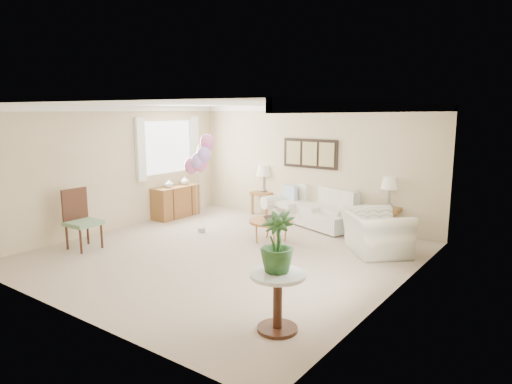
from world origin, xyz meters
TOP-DOWN VIEW (x-y plane):
  - ground_plane at (0.00, 0.00)m, footprint 6.00×6.00m
  - room_shell at (-0.11, 0.09)m, footprint 6.04×6.04m
  - wall_art_triptych at (0.00, 2.96)m, footprint 1.35×0.06m
  - sofa at (0.29, 2.83)m, footprint 2.54×1.51m
  - end_table_left at (-1.27, 2.98)m, footprint 0.51×0.46m
  - end_table_right at (1.84, 2.94)m, footprint 0.54×0.49m
  - lamp_left at (-1.27, 2.98)m, footprint 0.37×0.37m
  - lamp_right at (1.84, 2.94)m, footprint 0.34×0.34m
  - coffee_table at (0.23, 1.09)m, footprint 0.85×0.85m
  - decor_bowl at (0.24, 1.10)m, footprint 0.36×0.36m
  - armchair at (2.10, 1.62)m, footprint 1.52×1.52m
  - side_table at (2.30, -1.83)m, footprint 0.64×0.64m
  - potted_plant at (2.27, -1.80)m, footprint 0.40×0.40m
  - accent_chair at (-2.36, -1.27)m, footprint 0.56×0.56m
  - credenza at (-2.76, 1.50)m, footprint 0.46×1.20m
  - vase_white at (-2.74, 1.26)m, footprint 0.23×0.23m
  - vase_sage at (-2.74, 1.79)m, footprint 0.23×0.23m
  - balloon_cluster at (-1.30, 0.82)m, footprint 0.60×0.51m

SIDE VIEW (x-z plane):
  - ground_plane at x=0.00m, z-range 0.00..0.00m
  - sofa at x=0.29m, z-range -0.09..0.75m
  - credenza at x=-2.76m, z-range 0.00..0.74m
  - armchair at x=2.10m, z-range 0.00..0.75m
  - coffee_table at x=0.23m, z-range 0.18..0.61m
  - decor_bowl at x=0.24m, z-range 0.43..0.50m
  - end_table_left at x=-1.27m, z-range 0.19..0.75m
  - end_table_right at x=1.84m, z-range 0.20..0.78m
  - side_table at x=2.30m, z-range 0.18..0.87m
  - accent_chair at x=-2.36m, z-range 0.02..1.12m
  - vase_white at x=-2.74m, z-range 0.74..0.94m
  - vase_sage at x=-2.74m, z-range 0.74..0.95m
  - potted_plant at x=2.27m, z-range 0.69..1.39m
  - lamp_right at x=1.84m, z-range 0.74..1.34m
  - lamp_left at x=-1.27m, z-range 0.73..1.37m
  - wall_art_triptych at x=0.00m, z-range 1.23..1.88m
  - balloon_cluster at x=-1.30m, z-range 0.55..2.59m
  - room_shell at x=-0.11m, z-range 0.33..2.93m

